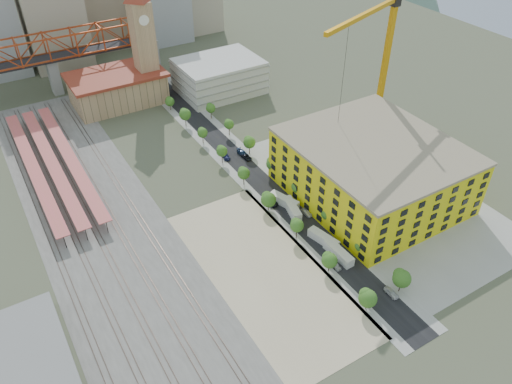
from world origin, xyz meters
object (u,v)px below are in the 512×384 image
site_trailer_c (292,209)px  car_0 (336,265)px  site_trailer_b (323,239)px  site_trailer_d (284,201)px  construction_building (372,170)px  clock_tower (142,31)px  site_trailer_a (339,253)px  tower_crane (383,46)px

site_trailer_c → car_0: (-3.00, -25.13, -0.72)m
site_trailer_b → site_trailer_d: site_trailer_d is taller
construction_building → clock_tower: bearing=108.8°
site_trailer_a → car_0: (-3.00, -2.72, -0.73)m
clock_tower → site_trailer_a: (8.00, -117.27, -27.31)m
clock_tower → construction_building: 107.36m
site_trailer_c → site_trailer_d: site_trailer_c is taller
tower_crane → site_trailer_b: 68.93m
construction_building → site_trailer_a: construction_building is taller
site_trailer_d → site_trailer_a: bearing=-109.3°
construction_building → site_trailer_b: construction_building is taller
clock_tower → site_trailer_d: size_ratio=5.19×
site_trailer_d → construction_building: bearing=-39.6°
clock_tower → site_trailer_a: 120.68m
construction_building → site_trailer_d: 28.86m
tower_crane → site_trailer_b: bearing=-143.6°
tower_crane → site_trailer_b: (-47.74, -35.21, -35.10)m
construction_building → site_trailer_c: 27.69m
site_trailer_a → site_trailer_c: (0.00, 22.41, -0.01)m
site_trailer_d → car_0: (-3.00, -29.61, -0.71)m
construction_building → car_0: construction_building is taller
site_trailer_b → site_trailer_c: 15.57m
site_trailer_a → site_trailer_d: bearing=88.4°
tower_crane → site_trailer_a: (-47.74, -42.05, -35.05)m
tower_crane → clock_tower: bearing=126.5°
site_trailer_a → site_trailer_b: 6.84m
construction_building → tower_crane: bearing=48.7°
clock_tower → site_trailer_b: 114.06m
clock_tower → car_0: size_ratio=13.44×
tower_crane → site_trailer_c: tower_crane is taller
tower_crane → car_0: (-50.74, -44.77, -35.77)m
clock_tower → car_0: 123.33m
site_trailer_b → tower_crane: bearing=23.6°
clock_tower → site_trailer_c: clock_tower is taller
site_trailer_a → site_trailer_b: size_ratio=1.04×
site_trailer_d → car_0: site_trailer_d is taller
clock_tower → tower_crane: (55.74, -75.23, 7.74)m
car_0 → construction_building: bearing=41.5°
tower_crane → site_trailer_a: 72.63m
site_trailer_b → construction_building: bearing=9.1°
tower_crane → construction_building: bearing=-131.3°
clock_tower → site_trailer_d: bearing=-84.9°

